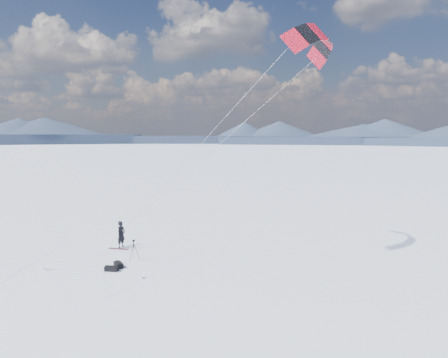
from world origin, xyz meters
The scene contains 9 objects.
ground centered at (0.00, 0.00, 0.00)m, with size 1800.00×1800.00×0.00m, color white.
horizon_hills centered at (0.00, 0.00, 4.27)m, with size 704.00×704.42×9.88m.
snow_tracks centered at (-0.56, -0.72, 0.00)m, with size 17.62×14.39×0.01m.
snowkiter centered at (-0.73, 2.90, 0.00)m, with size 0.67×0.44×1.83m, color black.
snowboard centered at (-0.65, 2.53, 0.02)m, with size 1.37×0.26×0.04m, color maroon.
tripod centered at (1.84, 1.20, 0.79)m, with size 0.60×0.57×1.23m.
gear_bag_a centered at (2.29, -1.22, 0.15)m, with size 0.81×0.58×0.33m.
gear_bag_b centered at (2.16, -0.52, 0.16)m, with size 0.87×0.75×0.36m.
power_kite centered at (11.98, 4.09, 12.42)m, with size 13.97×5.77×12.28m.
Camera 1 is at (19.46, -18.92, 7.66)m, focal length 35.00 mm.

